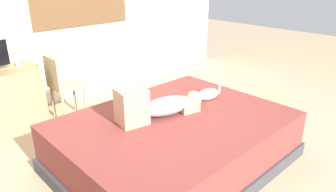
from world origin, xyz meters
The scene contains 9 objects.
ground_plane centered at (0.00, 0.00, 0.00)m, with size 16.00×16.00×0.00m, color tan.
back_wall_with_window centered at (0.01, 2.47, 1.45)m, with size 6.40×0.14×2.90m.
bed centered at (-0.08, 0.07, 0.25)m, with size 2.21×1.69×0.50m.
person_lying centered at (-0.16, 0.23, 0.62)m, with size 0.94×0.41×0.34m.
cat centered at (0.50, 0.16, 0.57)m, with size 0.35×0.19×0.21m.
desk centered at (-1.08, 2.07, 0.37)m, with size 0.90×0.56×0.74m.
cup centered at (-0.79, 2.09, 0.78)m, with size 0.06×0.06×0.08m, color white.
chair_by_desk centered at (-0.42, 1.79, 0.51)m, with size 0.38×0.38×0.86m.
curtain_left centered at (-0.70, 2.35, 1.25)m, with size 0.44×0.06×2.50m, color #ADCC75.
Camera 1 is at (-2.00, -1.86, 1.84)m, focal length 33.36 mm.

